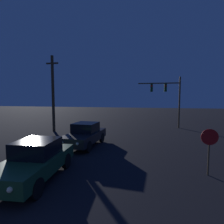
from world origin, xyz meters
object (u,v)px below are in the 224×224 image
traffic_signal_mast (168,94)px  utility_pole (53,93)px  car_far (85,135)px  stop_sign (209,143)px  car_near (35,160)px

traffic_signal_mast → utility_pole: 12.52m
car_far → stop_sign: bearing=157.9°
car_near → stop_sign: bearing=-170.1°
car_near → utility_pole: size_ratio=0.58×
traffic_signal_mast → stop_sign: (0.33, -12.50, -2.40)m
traffic_signal_mast → utility_pole: utility_pole is taller
stop_sign → car_near: bearing=-166.4°
car_near → traffic_signal_mast: traffic_signal_mast is taller
car_far → utility_pole: size_ratio=0.58×
car_far → utility_pole: 7.39m
traffic_signal_mast → stop_sign: bearing=-88.5°
car_near → car_far: bearing=-96.8°
car_far → car_near: bearing=91.3°
car_near → utility_pole: utility_pole is taller
traffic_signal_mast → car_far: bearing=-126.8°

